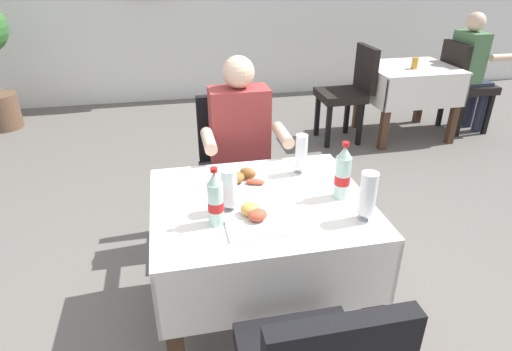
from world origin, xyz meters
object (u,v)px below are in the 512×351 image
at_px(chair_far_diner_seat, 233,163).
at_px(beer_glass_right, 229,190).
at_px(seated_diner_far, 241,147).
at_px(background_table_tumbler, 415,63).
at_px(cola_bottle_primary, 343,174).
at_px(background_patron, 471,67).
at_px(beer_glass_left, 301,154).
at_px(beer_glass_middle, 367,197).
at_px(plate_near_camera, 253,217).
at_px(background_chair_right, 463,82).
at_px(plate_far_diner, 244,180).
at_px(background_dining_table, 408,85).
at_px(cola_bottle_secondary, 215,200).
at_px(main_dining_table, 260,232).
at_px(background_chair_left, 349,89).

xyz_separation_m(chair_far_diner_seat, beer_glass_right, (-0.15, -0.88, 0.30)).
height_order(seated_diner_far, background_table_tumbler, seated_diner_far).
distance_m(cola_bottle_primary, background_patron, 3.37).
bearing_deg(beer_glass_left, beer_glass_middle, -73.63).
xyz_separation_m(plate_near_camera, background_chair_right, (2.81, 2.48, -0.22)).
bearing_deg(chair_far_diner_seat, beer_glass_middle, -69.24).
bearing_deg(plate_far_diner, background_dining_table, 45.01).
distance_m(cola_bottle_secondary, background_patron, 3.89).
bearing_deg(background_patron, beer_glass_middle, -132.88).
bearing_deg(background_dining_table, beer_glass_left, -131.25).
distance_m(main_dining_table, beer_glass_right, 0.33).
relative_size(main_dining_table, plate_near_camera, 4.17).
height_order(background_chair_right, background_patron, background_patron).
distance_m(seated_diner_far, plate_near_camera, 0.89).
bearing_deg(beer_glass_right, background_dining_table, 46.58).
bearing_deg(background_dining_table, background_chair_right, 0.00).
distance_m(beer_glass_right, cola_bottle_primary, 0.53).
xyz_separation_m(background_patron, background_table_tumbler, (-0.73, -0.10, 0.09)).
bearing_deg(beer_glass_right, plate_far_diner, 65.44).
xyz_separation_m(seated_diner_far, background_table_tumbler, (2.03, 1.49, 0.09)).
height_order(plate_near_camera, beer_glass_left, beer_glass_left).
height_order(cola_bottle_primary, background_chair_left, cola_bottle_primary).
bearing_deg(background_table_tumbler, beer_glass_right, -134.35).
xyz_separation_m(seated_diner_far, plate_far_diner, (-0.08, -0.54, 0.06)).
height_order(seated_diner_far, background_chair_left, seated_diner_far).
distance_m(beer_glass_middle, cola_bottle_secondary, 0.64).
relative_size(seated_diner_far, beer_glass_left, 5.85).
relative_size(seated_diner_far, beer_glass_middle, 5.53).
bearing_deg(cola_bottle_primary, beer_glass_left, 112.44).
bearing_deg(plate_near_camera, beer_glass_left, 50.20).
bearing_deg(background_chair_right, beer_glass_middle, -132.29).
xyz_separation_m(chair_far_diner_seat, background_chair_right, (2.74, 1.49, 0.00)).
bearing_deg(chair_far_diner_seat, background_chair_right, 28.51).
height_order(beer_glass_middle, background_chair_right, beer_glass_middle).
relative_size(plate_near_camera, background_patron, 0.19).
height_order(beer_glass_middle, beer_glass_right, beer_glass_middle).
distance_m(chair_far_diner_seat, background_dining_table, 2.56).
height_order(main_dining_table, seated_diner_far, seated_diner_far).
bearing_deg(background_patron, seated_diner_far, -149.88).
bearing_deg(background_chair_left, background_dining_table, -0.00).
bearing_deg(beer_glass_middle, plate_near_camera, 169.87).
distance_m(chair_far_diner_seat, beer_glass_left, 0.71).
relative_size(main_dining_table, background_dining_table, 1.14).
distance_m(beer_glass_left, background_patron, 3.27).
bearing_deg(beer_glass_left, background_patron, 39.47).
xyz_separation_m(chair_far_diner_seat, beer_glass_left, (0.27, -0.59, 0.30)).
bearing_deg(background_chair_right, seated_diner_far, -149.43).
height_order(chair_far_diner_seat, cola_bottle_primary, cola_bottle_primary).
distance_m(main_dining_table, background_patron, 3.62).
bearing_deg(cola_bottle_primary, background_chair_left, 65.85).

